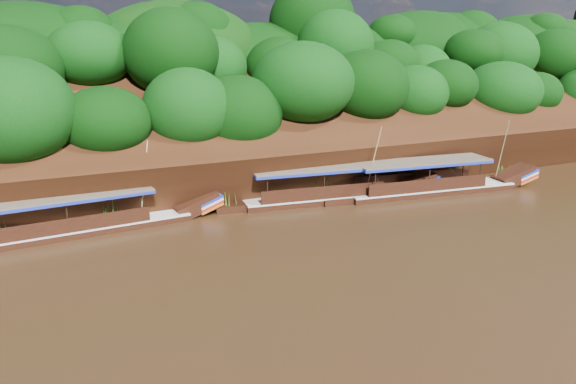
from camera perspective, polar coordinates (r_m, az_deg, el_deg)
name	(u,v)px	position (r m, az deg, el deg)	size (l,w,h in m)	color
ground	(379,241)	(33.27, 9.22, -4.90)	(160.00, 160.00, 0.00)	black
riverbank	(241,144)	(52.42, -4.76, 4.90)	(120.00, 30.06, 19.40)	black
boat_0	(440,185)	(44.26, 15.18, 0.70)	(16.18, 4.14, 5.96)	black
boat_1	(339,192)	(40.89, 5.17, -0.02)	(15.13, 4.00, 5.91)	black
boat_2	(94,222)	(36.25, -19.11, -2.93)	(15.77, 3.44, 5.66)	black
reeds	(260,194)	(39.32, -2.83, -0.16)	(48.72, 2.23, 2.12)	#336218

